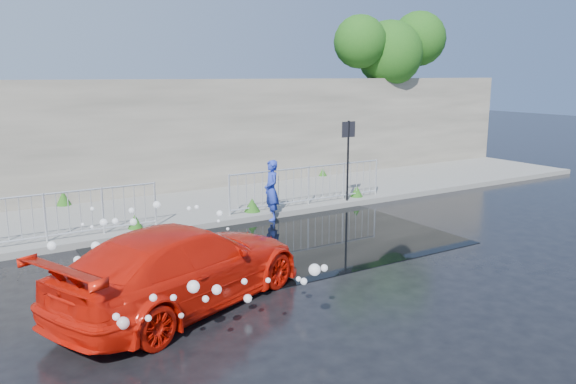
{
  "coord_description": "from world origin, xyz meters",
  "views": [
    {
      "loc": [
        -5.75,
        -9.67,
        3.79
      ],
      "look_at": [
        1.25,
        1.64,
        1.0
      ],
      "focal_mm": 35.0,
      "sensor_mm": 36.0,
      "label": 1
    }
  ],
  "objects": [
    {
      "name": "tree",
      "position": [
        9.61,
        7.41,
        4.83
      ],
      "size": [
        5.09,
        2.56,
        6.29
      ],
      "color": "#332114",
      "rests_on": "ground"
    },
    {
      "name": "pavement",
      "position": [
        0.0,
        5.0,
        0.07
      ],
      "size": [
        30.0,
        4.0,
        0.15
      ],
      "primitive_type": "cube",
      "color": "slate",
      "rests_on": "ground"
    },
    {
      "name": "red_car",
      "position": [
        -2.58,
        -1.25,
        0.68
      ],
      "size": [
        5.09,
        3.6,
        1.37
      ],
      "primitive_type": "imported",
      "rotation": [
        0.0,
        0.0,
        1.97
      ],
      "color": "red",
      "rests_on": "ground"
    },
    {
      "name": "sign_post",
      "position": [
        4.2,
        3.1,
        1.72
      ],
      "size": [
        0.45,
        0.06,
        2.5
      ],
      "color": "black",
      "rests_on": "ground"
    },
    {
      "name": "retaining_wall",
      "position": [
        0.0,
        7.2,
        1.9
      ],
      "size": [
        30.0,
        0.6,
        3.5
      ],
      "primitive_type": "cube",
      "color": "#5D584E",
      "rests_on": "pavement"
    },
    {
      "name": "puddle",
      "position": [
        0.5,
        1.0,
        0.01
      ],
      "size": [
        8.0,
        5.0,
        0.01
      ],
      "primitive_type": "cube",
      "color": "black",
      "rests_on": "ground"
    },
    {
      "name": "railing_left",
      "position": [
        -4.0,
        3.35,
        0.74
      ],
      "size": [
        5.05,
        0.05,
        1.1
      ],
      "color": "silver",
      "rests_on": "pavement"
    },
    {
      "name": "railing_right",
      "position": [
        3.0,
        3.35,
        0.74
      ],
      "size": [
        5.05,
        0.05,
        1.1
      ],
      "color": "silver",
      "rests_on": "pavement"
    },
    {
      "name": "curb",
      "position": [
        0.0,
        3.0,
        0.08
      ],
      "size": [
        30.0,
        0.25,
        0.16
      ],
      "primitive_type": "cube",
      "color": "slate",
      "rests_on": "ground"
    },
    {
      "name": "water_spray",
      "position": [
        -2.69,
        -0.43,
        0.62
      ],
      "size": [
        3.6,
        5.58,
        1.01
      ],
      "color": "white",
      "rests_on": "ground"
    },
    {
      "name": "person",
      "position": [
        1.5,
        2.87,
        0.8
      ],
      "size": [
        0.5,
        0.65,
        1.6
      ],
      "primitive_type": "imported",
      "rotation": [
        0.0,
        0.0,
        -1.79
      ],
      "color": "#2336B0",
      "rests_on": "ground"
    },
    {
      "name": "ground",
      "position": [
        0.0,
        0.0,
        0.0
      ],
      "size": [
        90.0,
        90.0,
        0.0
      ],
      "primitive_type": "plane",
      "color": "black",
      "rests_on": "ground"
    },
    {
      "name": "weeds",
      "position": [
        -0.44,
        4.49,
        0.33
      ],
      "size": [
        12.17,
        3.93,
        0.4
      ],
      "color": "#245516",
      "rests_on": "pavement"
    }
  ]
}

